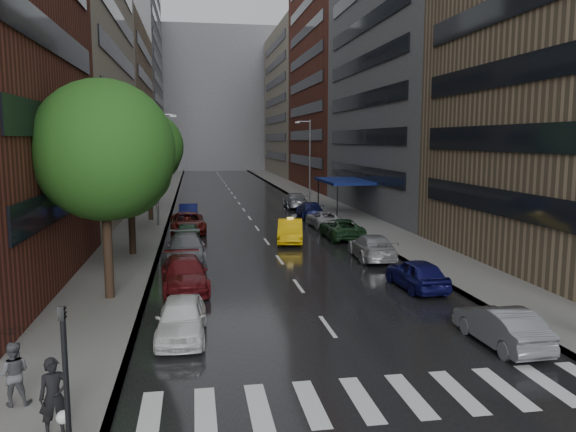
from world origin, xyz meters
The scene contains 20 objects.
ground centered at (0.00, 0.00, 0.00)m, with size 220.00×220.00×0.00m, color gray.
road centered at (0.00, 50.00, 0.01)m, with size 14.00×140.00×0.01m, color black.
sidewalk_left centered at (-9.00, 50.00, 0.07)m, with size 4.00×140.00×0.15m, color gray.
sidewalk_right centered at (9.00, 50.00, 0.07)m, with size 4.00×140.00×0.15m, color gray.
crosswalk centered at (0.20, -2.00, 0.01)m, with size 13.15×2.80×0.01m.
buildings_left centered at (-15.00, 58.79, 15.99)m, with size 8.00×108.00×38.00m.
buildings_right centered at (15.00, 56.70, 15.03)m, with size 8.05×109.10×36.00m.
building_far centered at (0.00, 118.00, 16.00)m, with size 40.00×14.00×32.00m, color slate.
tree_near centered at (-8.60, 8.93, 6.54)m, with size 5.99×5.99×9.55m.
tree_mid centered at (-8.60, 18.50, 5.66)m, with size 5.19×5.19×8.28m.
tree_far centered at (-8.60, 33.35, 6.39)m, with size 5.86×5.86×9.33m.
taxi centered at (1.57, 21.54, 0.79)m, with size 1.66×4.77×1.57m, color #DDA70B.
parked_cars_left centered at (-5.40, 18.90, 0.75)m, with size 2.85×33.79×1.55m.
parked_cars_right centered at (5.40, 23.68, 0.73)m, with size 2.45×44.51×1.57m.
ped_bag_walker centered at (-8.17, -2.79, 1.05)m, with size 0.79×0.64×1.85m.
ped_black_umbrella centered at (-9.59, -1.05, 1.38)m, with size 0.96×0.98×2.09m.
traffic_light centered at (-7.60, -4.06, 2.23)m, with size 0.18×0.15×3.45m.
street_lamp_left centered at (-7.72, 30.00, 4.89)m, with size 1.74×0.22×9.00m.
street_lamp_right centered at (7.72, 45.00, 4.89)m, with size 1.74×0.22×9.00m.
awning centered at (8.98, 35.00, 3.13)m, with size 4.00×8.00×3.12m.
Camera 1 is at (-4.85, -15.88, 7.01)m, focal length 35.00 mm.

